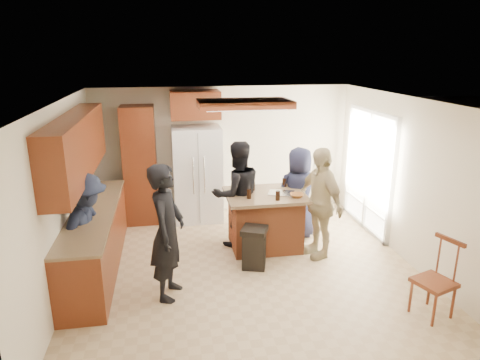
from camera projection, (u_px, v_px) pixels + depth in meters
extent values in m
plane|color=tan|center=(246.00, 268.00, 6.45)|extent=(5.00, 5.00, 0.00)
plane|color=white|center=(247.00, 101.00, 5.73)|extent=(5.00, 5.00, 0.00)
plane|color=beige|center=(223.00, 151.00, 8.45)|extent=(5.00, 0.00, 5.00)
plane|color=beige|center=(300.00, 277.00, 3.73)|extent=(5.00, 0.00, 5.00)
plane|color=beige|center=(62.00, 199.00, 5.68)|extent=(0.00, 5.00, 5.00)
plane|color=beige|center=(408.00, 181.00, 6.50)|extent=(0.00, 5.00, 5.00)
cube|color=white|center=(370.00, 172.00, 7.69)|extent=(0.02, 1.60, 2.10)
cube|color=white|center=(369.00, 172.00, 7.68)|extent=(0.08, 1.72, 2.10)
cube|color=maroon|center=(244.00, 104.00, 5.94)|extent=(1.30, 0.70, 0.10)
cube|color=white|center=(244.00, 108.00, 5.95)|extent=(1.10, 0.50, 0.02)
cube|color=olive|center=(438.00, 223.00, 8.25)|extent=(3.00, 3.00, 0.10)
cube|color=#593319|center=(458.00, 161.00, 8.63)|extent=(1.40, 1.60, 2.00)
imported|color=black|center=(167.00, 232.00, 5.49)|extent=(0.65, 0.77, 1.81)
imported|color=black|center=(237.00, 194.00, 7.01)|extent=(0.96, 0.70, 1.77)
imported|color=black|center=(299.00, 193.00, 7.34)|extent=(0.78, 0.51, 1.60)
imported|color=tan|center=(320.00, 203.00, 6.64)|extent=(0.78, 1.14, 1.76)
imported|color=black|center=(88.00, 230.00, 5.83)|extent=(0.83, 1.13, 1.59)
cube|color=maroon|center=(96.00, 241.00, 6.34)|extent=(0.60, 3.00, 0.88)
cube|color=#846B4C|center=(93.00, 212.00, 6.21)|extent=(0.64, 3.00, 0.04)
cube|color=maroon|center=(76.00, 146.00, 5.91)|extent=(0.35, 3.00, 0.85)
cube|color=maroon|center=(140.00, 165.00, 7.95)|extent=(0.60, 0.60, 2.20)
cube|color=maroon|center=(195.00, 105.00, 7.80)|extent=(0.90, 0.60, 0.50)
cube|color=white|center=(197.00, 174.00, 8.10)|extent=(0.90, 0.72, 1.80)
cube|color=gray|center=(199.00, 180.00, 7.76)|extent=(0.01, 0.01, 1.71)
cylinder|color=silver|center=(193.00, 175.00, 7.69)|extent=(0.02, 0.02, 0.70)
cylinder|color=silver|center=(204.00, 175.00, 7.73)|extent=(0.02, 0.02, 0.70)
cube|color=#9F4C29|center=(265.00, 222.00, 7.05)|extent=(1.10, 0.85, 0.88)
cube|color=brown|center=(265.00, 195.00, 6.91)|extent=(1.28, 1.03, 0.05)
cube|color=silver|center=(281.00, 193.00, 6.90)|extent=(0.49, 0.43, 0.02)
imported|color=brown|center=(297.00, 195.00, 6.74)|extent=(0.25, 0.25, 0.05)
cylinder|color=black|center=(249.00, 194.00, 6.66)|extent=(0.07, 0.07, 0.15)
cylinder|color=black|center=(253.00, 186.00, 7.05)|extent=(0.07, 0.07, 0.15)
cylinder|color=black|center=(284.00, 182.00, 7.24)|extent=(0.07, 0.07, 0.15)
cylinder|color=black|center=(278.00, 196.00, 6.58)|extent=(0.07, 0.07, 0.15)
cube|color=black|center=(254.00, 250.00, 6.42)|extent=(0.42, 0.42, 0.55)
cube|color=black|center=(254.00, 230.00, 6.33)|extent=(0.48, 0.48, 0.08)
cube|color=maroon|center=(434.00, 282.00, 5.18)|extent=(0.53, 0.53, 0.05)
cylinder|color=maroon|center=(434.00, 310.00, 5.03)|extent=(0.05, 0.05, 0.44)
cylinder|color=maroon|center=(453.00, 302.00, 5.18)|extent=(0.05, 0.05, 0.44)
cylinder|color=maroon|center=(411.00, 296.00, 5.31)|extent=(0.05, 0.05, 0.44)
cylinder|color=maroon|center=(429.00, 289.00, 5.47)|extent=(0.05, 0.05, 0.44)
cube|color=maroon|center=(450.00, 240.00, 5.12)|extent=(0.17, 0.39, 0.05)
cylinder|color=maroon|center=(456.00, 263.00, 5.09)|extent=(0.03, 0.03, 0.50)
cylinder|color=maroon|center=(439.00, 255.00, 5.29)|extent=(0.03, 0.03, 0.50)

